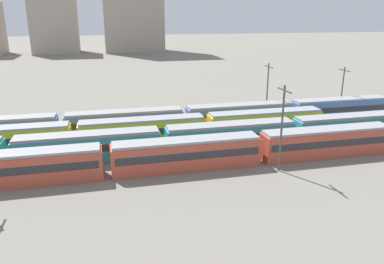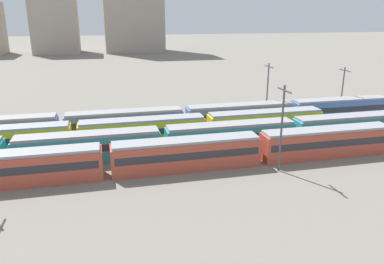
# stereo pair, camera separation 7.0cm
# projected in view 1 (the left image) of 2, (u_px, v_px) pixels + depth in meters

# --- Properties ---
(ground_plane) EXTENTS (600.00, 600.00, 0.00)m
(ground_plane) POSITION_uv_depth(u_px,v_px,m) (12.00, 160.00, 47.92)
(ground_plane) COLOR slate
(train_track_0) EXTENTS (74.70, 3.06, 3.75)m
(train_track_0) POSITION_uv_depth(u_px,v_px,m) (260.00, 147.00, 46.93)
(train_track_0) COLOR #BC4C38
(train_track_0) RESTS_ON ground_plane
(train_track_1) EXTENTS (74.70, 3.06, 3.75)m
(train_track_1) POSITION_uv_depth(u_px,v_px,m) (163.00, 141.00, 49.19)
(train_track_1) COLOR teal
(train_track_1) RESTS_ON ground_plane
(train_track_2) EXTENTS (55.80, 3.06, 3.75)m
(train_track_2) POSITION_uv_depth(u_px,v_px,m) (143.00, 131.00, 53.56)
(train_track_2) COLOR yellow
(train_track_2) RESTS_ON ground_plane
(train_track_3) EXTENTS (74.70, 3.06, 3.75)m
(train_track_3) POSITION_uv_depth(u_px,v_px,m) (184.00, 118.00, 59.99)
(train_track_3) COLOR #4C70BC
(train_track_3) RESTS_ON ground_plane
(catenary_pole_0) EXTENTS (0.24, 3.20, 10.38)m
(catenary_pole_0) POSITION_uv_depth(u_px,v_px,m) (282.00, 125.00, 42.98)
(catenary_pole_0) COLOR #4C4C51
(catenary_pole_0) RESTS_ON ground_plane
(catenary_pole_1) EXTENTS (0.24, 3.20, 8.81)m
(catenary_pole_1) POSITION_uv_depth(u_px,v_px,m) (342.00, 88.00, 68.40)
(catenary_pole_1) COLOR #4C4C51
(catenary_pole_1) RESTS_ON ground_plane
(catenary_pole_3) EXTENTS (0.24, 3.20, 9.92)m
(catenary_pole_3) POSITION_uv_depth(u_px,v_px,m) (267.00, 89.00, 65.09)
(catenary_pole_3) COLOR #4C4C51
(catenary_pole_3) RESTS_ON ground_plane
(distant_building_1) EXTENTS (20.32, 21.25, 29.01)m
(distant_building_1) POSITION_uv_depth(u_px,v_px,m) (55.00, 22.00, 174.99)
(distant_building_1) COLOR #A89989
(distant_building_1) RESTS_ON ground_plane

